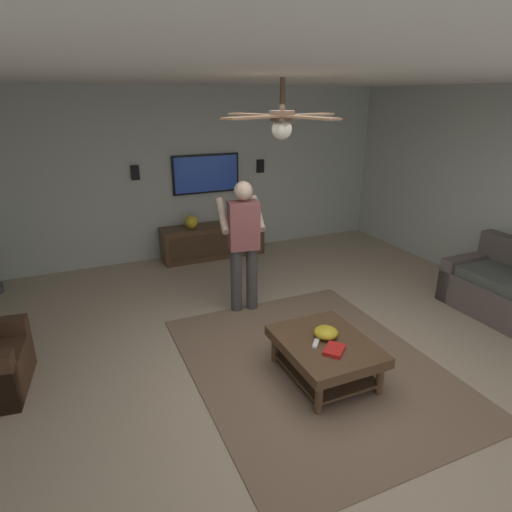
% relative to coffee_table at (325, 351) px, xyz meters
% --- Properties ---
extents(ground_plane, '(9.04, 9.04, 0.00)m').
position_rel_coffee_table_xyz_m(ground_plane, '(0.15, 0.13, -0.30)').
color(ground_plane, tan).
extents(wall_back_tv, '(0.10, 7.03, 2.71)m').
position_rel_coffee_table_xyz_m(wall_back_tv, '(3.96, 0.13, 1.06)').
color(wall_back_tv, '#B2B7AD').
rests_on(wall_back_tv, ground).
extents(ceiling_slab, '(7.73, 7.03, 0.10)m').
position_rel_coffee_table_xyz_m(ceiling_slab, '(0.15, 0.13, 2.47)').
color(ceiling_slab, white).
extents(area_rug, '(2.96, 2.34, 0.01)m').
position_rel_coffee_table_xyz_m(area_rug, '(0.20, 0.00, -0.29)').
color(area_rug, '#7A604C').
rests_on(area_rug, ground).
extents(coffee_table, '(1.00, 0.80, 0.40)m').
position_rel_coffee_table_xyz_m(coffee_table, '(0.00, 0.00, 0.00)').
color(coffee_table, '#513823').
rests_on(coffee_table, ground).
extents(media_console, '(0.45, 1.70, 0.55)m').
position_rel_coffee_table_xyz_m(media_console, '(3.63, -0.10, -0.02)').
color(media_console, '#513823').
rests_on(media_console, ground).
extents(tv, '(0.05, 1.12, 0.63)m').
position_rel_coffee_table_xyz_m(tv, '(3.87, -0.10, 1.06)').
color(tv, black).
extents(person_standing, '(0.59, 0.60, 1.64)m').
position_rel_coffee_table_xyz_m(person_standing, '(1.64, 0.16, 0.64)').
color(person_standing, '#3F3F3F').
rests_on(person_standing, ground).
extents(bowl, '(0.23, 0.23, 0.10)m').
position_rel_coffee_table_xyz_m(bowl, '(0.06, -0.04, 0.16)').
color(bowl, gold).
rests_on(bowl, coffee_table).
extents(remote_white, '(0.14, 0.13, 0.02)m').
position_rel_coffee_table_xyz_m(remote_white, '(-0.02, 0.12, 0.12)').
color(remote_white, white).
rests_on(remote_white, coffee_table).
extents(book, '(0.27, 0.27, 0.04)m').
position_rel_coffee_table_xyz_m(book, '(-0.18, 0.03, 0.12)').
color(book, red).
rests_on(book, coffee_table).
extents(vase_round, '(0.22, 0.22, 0.22)m').
position_rel_coffee_table_xyz_m(vase_round, '(3.58, 0.27, 0.36)').
color(vase_round, gold).
rests_on(vase_round, media_console).
extents(wall_speaker_left, '(0.06, 0.12, 0.22)m').
position_rel_coffee_table_xyz_m(wall_speaker_left, '(3.88, -1.08, 1.13)').
color(wall_speaker_left, black).
extents(wall_speaker_right, '(0.06, 0.12, 0.22)m').
position_rel_coffee_table_xyz_m(wall_speaker_right, '(3.88, 1.03, 1.16)').
color(wall_speaker_right, black).
extents(ceiling_fan, '(1.19, 1.16, 0.46)m').
position_rel_coffee_table_xyz_m(ceiling_fan, '(0.19, 0.41, 2.09)').
color(ceiling_fan, '#4C3828').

